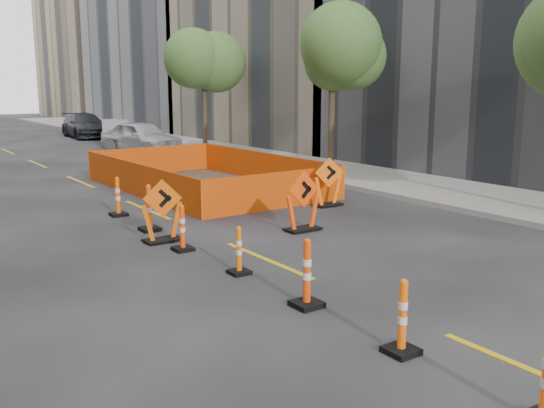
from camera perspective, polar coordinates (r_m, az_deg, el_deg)
ground_plane at (r=9.35m, az=13.71°, el=-10.90°), size 140.00×140.00×0.00m
sidewalk_right at (r=23.79m, az=6.62°, el=2.97°), size 4.00×90.00×0.15m
bld_right_c at (r=37.90m, az=4.10°, el=16.58°), size 12.00×16.00×14.00m
bld_right_d at (r=51.98m, az=-7.86°, el=18.38°), size 12.00×18.00×20.00m
bld_right_e at (r=68.60m, az=-15.04°, el=14.68°), size 12.00×14.00×16.00m
tree_r_b at (r=23.18m, az=5.72°, el=13.81°), size 2.80×2.80×5.95m
tree_r_c at (r=31.47m, az=-6.46°, el=13.11°), size 2.80×2.80×5.95m
channelizer_2 at (r=8.15m, az=12.19°, el=-10.32°), size 0.40×0.40×1.02m
channelizer_3 at (r=9.57m, az=3.32°, el=-6.49°), size 0.44×0.44×1.12m
channelizer_4 at (r=11.21m, az=-3.13°, el=-4.36°), size 0.36×0.36×0.92m
channelizer_5 at (r=12.88m, az=-8.44°, el=-2.22°), size 0.39×0.39×1.00m
channelizer_6 at (r=14.74m, az=-11.49°, el=-0.35°), size 0.45×0.45×1.13m
channelizer_7 at (r=16.61m, az=-14.32°, el=0.70°), size 0.42×0.42×1.06m
chevron_sign_left at (r=13.65m, az=-10.30°, el=-0.61°), size 1.09×0.87×1.42m
chevron_sign_center at (r=14.44m, az=2.94°, el=0.27°), size 0.99×0.62×1.45m
chevron_sign_right at (r=17.45m, az=5.32°, el=2.08°), size 1.08×0.86×1.41m
safety_fence at (r=20.49m, az=-6.36°, el=2.92°), size 5.09×8.49×1.05m
parked_car_near at (r=31.41m, az=-12.22°, el=6.17°), size 3.16×5.19×1.65m
parked_car_mid at (r=36.65m, az=-14.49°, el=6.59°), size 2.79×4.59×1.43m
parked_car_far at (r=41.78m, az=-17.18°, el=7.07°), size 2.50×5.49×1.56m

